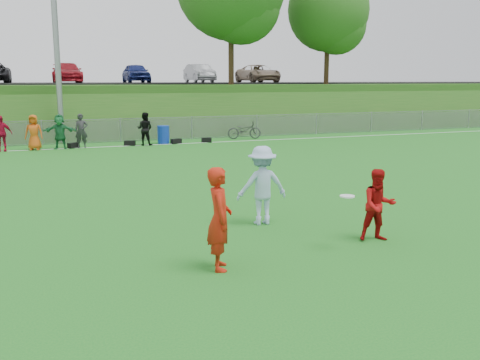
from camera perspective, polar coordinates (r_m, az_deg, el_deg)
name	(u,v)px	position (r m, az deg, el deg)	size (l,w,h in m)	color
ground	(266,249)	(10.80, 2.74, -7.39)	(120.00, 120.00, 0.00)	#166A1E
sideline_far	(127,146)	(27.93, -12.01, 3.58)	(60.00, 0.10, 0.01)	white
fence	(120,130)	(29.83, -12.64, 5.23)	(58.00, 0.06, 1.30)	gray
light_pole	(54,13)	(30.43, -19.18, 16.45)	(1.20, 0.40, 12.15)	gray
berm	(98,105)	(40.67, -14.89, 7.73)	(120.00, 18.00, 3.00)	#235A19
parking_lot	(94,83)	(42.62, -15.27, 9.92)	(120.00, 12.00, 0.10)	black
tree_green_far	(331,15)	(40.99, 9.63, 17.01)	(5.88, 5.88, 8.19)	black
car_row	(79,73)	(41.53, -16.82, 10.89)	(32.04, 5.18, 1.44)	silver
spectator_row	(67,131)	(27.56, -17.95, 4.96)	(7.81, 0.96, 1.69)	#AA0B2A
gear_bags	(148,142)	(28.19, -9.78, 3.98)	(7.49, 0.55, 0.26)	black
player_red_left	(219,219)	(9.47, -2.21, -4.14)	(0.68, 0.44, 1.85)	#B91D0C
player_red_center	(378,205)	(11.53, 14.56, -2.62)	(0.74, 0.58, 1.53)	#A60B0C
player_blue	(262,185)	(12.44, 2.36, -0.57)	(1.19, 0.68, 1.84)	#A0BBDE
frisbee	(347,196)	(10.71, 11.37, -1.71)	(0.30, 0.30, 0.03)	silver
recycling_bin	(163,135)	(28.65, -8.17, 4.81)	(0.63, 0.63, 0.94)	#0F30A9
bicycle	(244,130)	(30.57, 0.46, 5.35)	(0.67, 1.91, 1.01)	#2B2C2E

